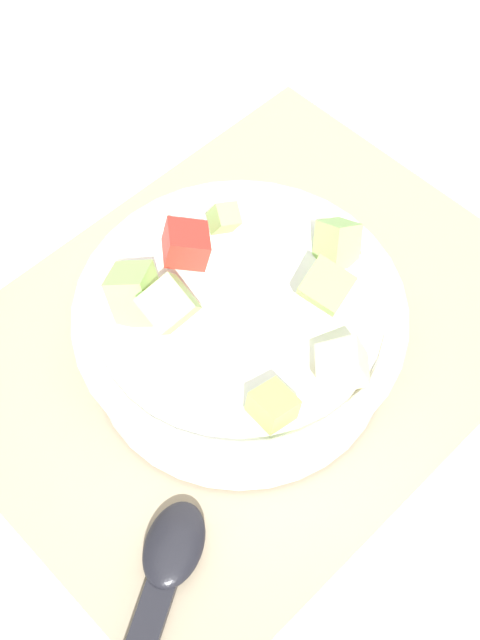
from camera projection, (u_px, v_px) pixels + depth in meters
The scene contains 4 objects.
ground_plane at pixel (249, 338), 0.63m from camera, with size 2.40×2.40×0.00m, color silver.
placemat at pixel (249, 336), 0.63m from camera, with size 0.41×0.31×0.01m, color gray.
salad_bowl at pixel (240, 327), 0.58m from camera, with size 0.22×0.22×0.11m.
serving_spoon at pixel (145, 631), 0.51m from camera, with size 0.22×0.14×0.01m.
Camera 1 is at (0.24, 0.23, 0.54)m, focal length 49.60 mm.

